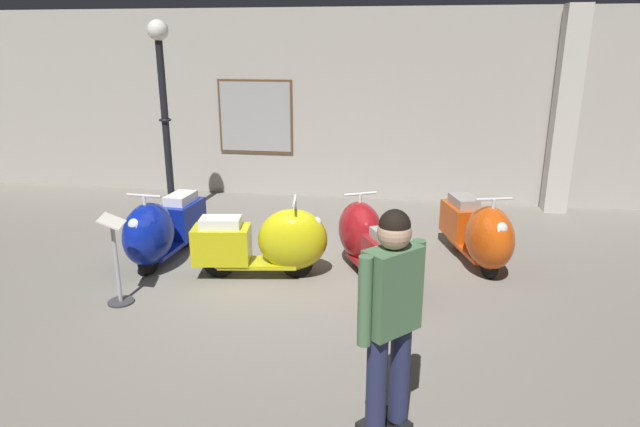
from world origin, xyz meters
TOP-DOWN VIEW (x-y plane):
  - ground_plane at (0.00, 0.00)m, footprint 60.00×60.00m
  - showroom_back_wall at (0.12, 4.08)m, footprint 18.00×0.63m
  - scooter_0 at (-1.75, 0.44)m, footprint 0.58×1.67m
  - scooter_1 at (-0.25, 0.26)m, footprint 1.66×0.70m
  - scooter_2 at (0.89, 0.54)m, footprint 1.11×1.60m
  - scooter_3 at (2.26, 0.98)m, footprint 0.90×1.69m
  - lamppost at (-2.38, 2.21)m, footprint 0.31×0.31m
  - visitor_0 at (1.26, -2.37)m, footprint 0.44×0.45m
  - info_stanchion at (-1.71, -0.70)m, footprint 0.30×0.37m

SIDE VIEW (x-z plane):
  - ground_plane at x=0.00m, z-range 0.00..0.00m
  - info_stanchion at x=-1.71m, z-range -0.09..0.91m
  - scooter_2 at x=0.89m, z-range -0.04..0.92m
  - scooter_1 at x=-0.25m, z-range -0.04..0.94m
  - scooter_3 at x=2.26m, z-range -0.04..0.95m
  - scooter_0 at x=-1.75m, z-range -0.04..0.96m
  - visitor_0 at x=1.26m, z-range 0.13..1.84m
  - showroom_back_wall at x=0.12m, z-range 0.00..3.31m
  - lamppost at x=-2.38m, z-range 0.25..3.31m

